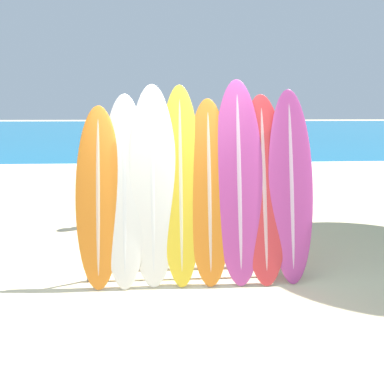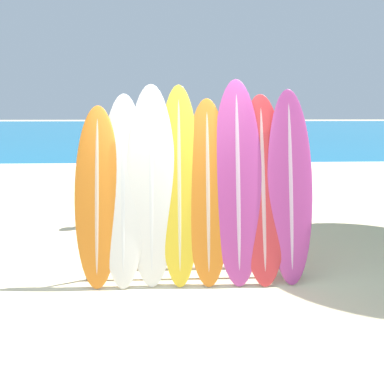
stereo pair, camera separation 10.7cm
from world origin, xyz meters
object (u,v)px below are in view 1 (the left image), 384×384
(surfboard_slot_4, at_px, (209,191))
(person_mid_beach, at_px, (207,153))
(surfboard_slot_5, at_px, (239,181))
(surfboard_slot_7, at_px, (291,186))
(person_far_left, at_px, (119,174))
(surfboard_slot_6, at_px, (264,188))
(surfboard_rack, at_px, (196,241))
(surfboard_slot_2, at_px, (153,185))
(surfboard_slot_3, at_px, (181,185))
(person_near_water, at_px, (168,167))
(surfboard_slot_0, at_px, (99,196))
(surfboard_slot_1, at_px, (125,190))

(surfboard_slot_4, bearing_deg, person_mid_beach, 84.48)
(surfboard_slot_5, bearing_deg, surfboard_slot_7, -1.73)
(person_far_left, bearing_deg, surfboard_slot_6, -93.86)
(surfboard_slot_7, bearing_deg, surfboard_slot_4, -179.64)
(surfboard_slot_7, bearing_deg, person_far_left, 134.75)
(surfboard_rack, distance_m, surfboard_slot_6, 1.01)
(surfboard_slot_2, distance_m, person_mid_beach, 4.74)
(surfboard_slot_4, relative_size, surfboard_slot_6, 0.98)
(surfboard_slot_2, xyz_separation_m, surfboard_slot_7, (1.61, -0.01, -0.02))
(surfboard_slot_3, bearing_deg, surfboard_slot_6, -0.32)
(surfboard_slot_4, xyz_separation_m, person_far_left, (-1.34, 2.33, -0.18))
(person_far_left, bearing_deg, person_near_water, -16.03)
(person_near_water, relative_size, person_far_left, 1.06)
(surfboard_slot_4, distance_m, person_far_left, 2.70)
(person_near_water, bearing_deg, surfboard_slot_6, -116.60)
(surfboard_rack, xyz_separation_m, surfboard_slot_7, (1.11, 0.04, 0.65))
(surfboard_slot_0, relative_size, person_mid_beach, 1.12)
(surfboard_slot_1, xyz_separation_m, person_far_left, (-0.37, 2.32, -0.20))
(surfboard_slot_4, relative_size, person_mid_beach, 1.17)
(surfboard_slot_6, relative_size, person_near_water, 1.27)
(surfboard_rack, distance_m, person_far_left, 2.68)
(surfboard_rack, xyz_separation_m, surfboard_slot_0, (-1.11, 0.01, 0.55))
(surfboard_slot_5, relative_size, person_far_left, 1.45)
(surfboard_rack, bearing_deg, surfboard_slot_3, 163.56)
(surfboard_slot_1, bearing_deg, surfboard_slot_6, 0.22)
(surfboard_slot_4, height_order, surfboard_slot_6, surfboard_slot_6)
(surfboard_slot_2, distance_m, surfboard_slot_5, 1.00)
(person_mid_beach, bearing_deg, person_far_left, -62.97)
(surfboard_slot_4, relative_size, person_far_left, 1.31)
(surfboard_slot_7, distance_m, person_near_water, 3.15)
(person_near_water, distance_m, person_far_left, 0.99)
(person_mid_beach, bearing_deg, surfboard_slot_3, -34.55)
(surfboard_slot_3, xyz_separation_m, person_far_left, (-1.02, 2.31, -0.26))
(surfboard_slot_0, distance_m, person_near_water, 2.93)
(surfboard_rack, relative_size, surfboard_slot_3, 1.14)
(surfboard_slot_5, relative_size, person_near_water, 1.37)
(surfboard_slot_5, height_order, person_mid_beach, surfboard_slot_5)
(surfboard_slot_4, distance_m, surfboard_slot_5, 0.37)
(surfboard_slot_6, relative_size, person_mid_beach, 1.20)
(person_far_left, bearing_deg, surfboard_slot_0, -132.61)
(surfboard_rack, relative_size, surfboard_slot_7, 1.16)
(surfboard_slot_7, xyz_separation_m, person_mid_beach, (-0.51, 4.62, -0.12))
(surfboard_slot_1, relative_size, surfboard_slot_6, 1.00)
(surfboard_slot_0, xyz_separation_m, surfboard_slot_6, (1.91, 0.03, 0.07))
(person_far_left, bearing_deg, surfboard_slot_7, -89.79)
(surfboard_slot_0, xyz_separation_m, surfboard_slot_5, (1.61, 0.04, 0.15))
(surfboard_slot_4, bearing_deg, person_near_water, 99.58)
(surfboard_slot_3, distance_m, person_near_water, 2.79)
(surfboard_slot_6, distance_m, surfboard_slot_7, 0.32)
(surfboard_rack, distance_m, surfboard_slot_0, 1.24)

